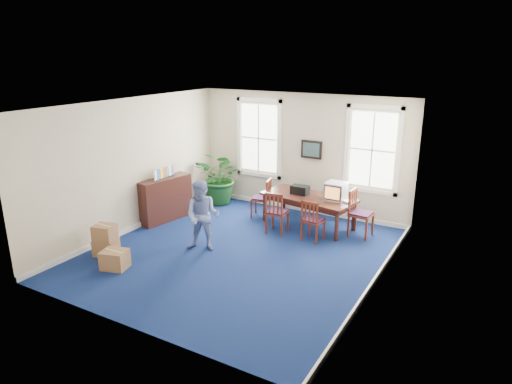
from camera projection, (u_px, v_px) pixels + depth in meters
The scene contains 25 objects.
floor at pixel (239, 253), 9.98m from camera, with size 6.50×6.50×0.00m, color navy.
ceiling at pixel (237, 105), 9.03m from camera, with size 6.50×6.50×0.00m, color white.
wall_back at pixel (302, 154), 12.21m from camera, with size 6.50×6.50×0.00m, color beige.
wall_front at pixel (123, 235), 6.81m from camera, with size 6.50×6.50×0.00m, color beige.
wall_left at pixel (131, 166), 10.92m from camera, with size 6.50×6.50×0.00m, color beige.
wall_right at pixel (381, 206), 8.09m from camera, with size 6.50×6.50×0.00m, color beige.
baseboard_back at pixel (299, 208), 12.64m from camera, with size 6.00×0.04×0.12m, color white.
baseboard_left at pixel (137, 226), 11.37m from camera, with size 0.04×6.50×0.12m, color white.
baseboard_right at pixel (373, 283), 8.56m from camera, with size 0.04×6.50×0.12m, color white.
window_left at pixel (259, 138), 12.72m from camera, with size 1.40×0.12×2.20m, color white, non-canonical shape.
window_right at pixel (372, 150), 11.21m from camera, with size 1.40×0.12×2.20m, color white, non-canonical shape.
wall_picture at pixel (311, 150), 11.98m from camera, with size 0.58×0.06×0.48m, color black, non-canonical shape.
conference_table at pixel (308, 211), 11.44m from camera, with size 2.30×1.05×0.78m, color #3D1B14, non-canonical shape.
crt_tv at pixel (336, 191), 10.98m from camera, with size 0.47×0.52×0.43m, color #B7B7BC, non-canonical shape.
game_console at pixel (347, 201), 10.85m from camera, with size 0.14×0.17×0.04m, color white.
equipment_bag at pixel (300, 190), 11.46m from camera, with size 0.43×0.28×0.22m, color black.
chair_near_left at pixel (277, 212), 10.97m from camera, with size 0.47×0.47×1.05m, color maroon, non-canonical shape.
chair_near_right at pixel (313, 220), 10.54m from camera, with size 0.44×0.44×0.99m, color maroon, non-canonical shape.
chair_end_left at pixel (261, 198), 12.04m from camera, with size 0.46×0.46×1.03m, color maroon, non-canonical shape.
chair_end_right at pixel (361, 213), 10.75m from camera, with size 0.51×0.51×1.13m, color maroon, non-canonical shape.
man at pixel (203, 216), 9.92m from camera, with size 0.78×0.60×1.59m, color #7586C0.
credenza at pixel (165, 198), 11.78m from camera, with size 0.42×1.48×1.16m, color #3D1B14.
brochure_rack at pixel (164, 171), 11.56m from camera, with size 0.12×0.67×0.30m, color #99999E, non-canonical shape.
potted_plant at pixel (221, 178), 13.01m from camera, with size 1.39×1.21×1.54m, color #174719.
cardboard_boxes at pixel (115, 240), 9.77m from camera, with size 1.27×1.27×0.73m, color #9F6C46, non-canonical shape.
Camera 1 is at (4.85, -7.76, 4.23)m, focal length 32.00 mm.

